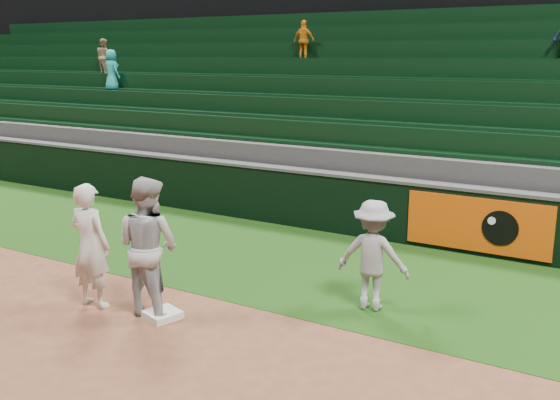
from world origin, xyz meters
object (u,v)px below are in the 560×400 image
Objects in this scene: first_baseman at (90,246)px; base_coach at (373,255)px; baserunner at (148,246)px; first_base at (162,315)px.

first_baseman is 4.09m from base_coach.
baserunner reaches higher than base_coach.
base_coach is (3.57, 1.98, -0.11)m from first_baseman.
first_baseman reaches higher than first_base.
baserunner is at bearing 25.83° from base_coach.
first_baseman is 1.14× the size of base_coach.
first_baseman is (-1.17, -0.17, 0.87)m from first_base.
first_base is at bearing -175.23° from first_baseman.
first_base is 3.10m from base_coach.
first_baseman is at bearing 15.17° from baserunner.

